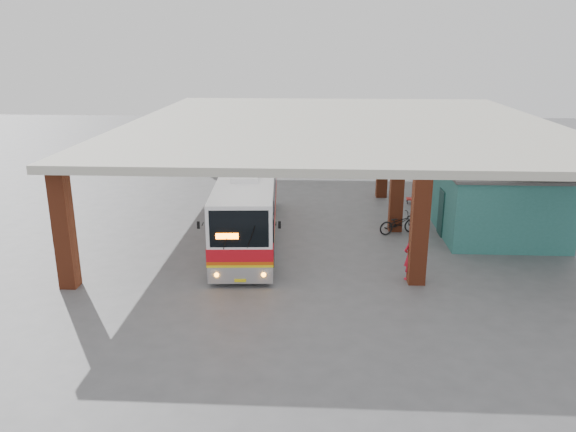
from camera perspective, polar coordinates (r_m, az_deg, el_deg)
The scene contains 8 objects.
ground at distance 23.73m, azimuth 4.47°, elevation -3.64°, with size 90.00×90.00×0.00m, color #515154.
brick_columns at distance 27.96m, azimuth 7.28°, elevation 4.16°, with size 20.10×21.60×4.35m.
canopy_roof at distance 28.96m, azimuth 5.39°, elevation 9.35°, with size 21.00×23.00×0.30m, color beige.
shop_building at distance 28.26m, azimuth 19.74°, elevation 2.14°, with size 5.20×8.20×3.11m.
coach_bus at distance 24.96m, azimuth -4.04°, elevation 1.36°, with size 3.05×11.35×3.27m.
motorcycle at distance 26.20m, azimuth 11.17°, elevation -0.72°, with size 0.67×1.92×1.01m, color black.
pedestrian at distance 21.17m, azimuth 12.40°, elevation -4.01°, with size 0.66×0.43×1.82m, color red.
red_chair at distance 31.38m, azimuth 12.54°, elevation 1.96°, with size 0.46×0.46×0.84m.
Camera 1 is at (-0.68, -22.17, 8.43)m, focal length 35.00 mm.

